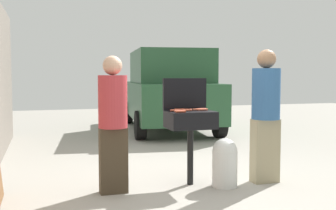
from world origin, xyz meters
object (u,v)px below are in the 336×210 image
Objects in this scene: hot_dog_3 at (179,110)px; hot_dog_7 at (187,110)px; bbq_grill at (190,122)px; hot_dog_4 at (201,109)px; hot_dog_8 at (203,110)px; hot_dog_6 at (181,112)px; hot_dog_5 at (175,110)px; person_left at (113,119)px; parked_minivan at (169,90)px; propane_tank at (225,161)px; hot_dog_2 at (179,111)px; hot_dog_0 at (198,109)px; hot_dog_1 at (187,110)px; person_right at (266,111)px.

hot_dog_3 is 1.00× the size of hot_dog_7.
hot_dog_4 is (0.19, 0.11, 0.16)m from bbq_grill.
hot_dog_3 is at bearing 164.56° from hot_dog_8.
bbq_grill is at bearing 39.42° from hot_dog_6.
hot_dog_8 is at bearing -95.73° from hot_dog_4.
hot_dog_8 is (0.37, 0.19, 0.00)m from hot_dog_6.
hot_dog_5 is 1.00× the size of hot_dog_6.
parked_minivan is at bearing 56.21° from person_left.
bbq_grill is 0.25m from hot_dog_5.
hot_dog_5 is 0.90m from propane_tank.
hot_dog_2 is 0.84m from person_left.
hot_dog_3 and hot_dog_6 have the same top height.
hot_dog_8 is at bearing 0.98° from hot_dog_5.
hot_dog_2 is 0.08× the size of person_left.
hot_dog_4 is 0.08× the size of person_left.
hot_dog_0 is 1.15m from person_left.
hot_dog_8 is at bearing 11.42° from bbq_grill.
bbq_grill is 7.33× the size of hot_dog_1.
hot_dog_8 is 0.83m from person_right.
hot_dog_2 is at bearing -157.87° from bbq_grill.
hot_dog_0 is 0.07m from hot_dog_8.
parked_minivan is (1.49, 5.05, 0.06)m from hot_dog_5.
hot_dog_2 is at bearing -163.26° from hot_dog_8.
hot_dog_3 is 0.13m from hot_dog_7.
hot_dog_3 is at bearing -4.85° from person_right.
propane_tank is 0.38× the size of person_left.
parked_minivan reaches higher than hot_dog_5.
parked_minivan is (1.34, 5.07, 0.06)m from hot_dog_7.
hot_dog_2 is at bearing -137.10° from hot_dog_1.
hot_dog_4 is 1.00× the size of hot_dog_7.
hot_dog_3 is 0.31m from hot_dog_4.
hot_dog_7 is at bearing -6.12° from hot_dog_5.
hot_dog_6 is (-0.01, -0.08, 0.00)m from hot_dog_2.
person_left is (-0.90, -0.19, -0.07)m from hot_dog_3.
hot_dog_7 is 1.00× the size of hot_dog_8.
person_right is (1.18, -0.21, -0.02)m from hot_dog_5.
person_right is (1.99, -0.11, 0.06)m from person_left.
hot_dog_1 is 1.00× the size of hot_dog_5.
hot_dog_5 is 5.27m from parked_minivan.
person_left is (-0.82, 0.08, -0.07)m from hot_dog_6.
hot_dog_3 and hot_dog_5 have the same top height.
person_right reaches higher than hot_dog_7.
hot_dog_4 is at bearing 9.40° from hot_dog_1.
hot_dog_1 is 0.07× the size of person_right.
parked_minivan is at bearing 75.20° from hot_dog_7.
hot_dog_2 is 0.08m from hot_dog_6.
hot_dog_7 is 0.23m from hot_dog_8.
hot_dog_5 reaches higher than bbq_grill.
hot_dog_1 is at bearing 143.89° from propane_tank.
person_left is at bearing -172.71° from hot_dog_5.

